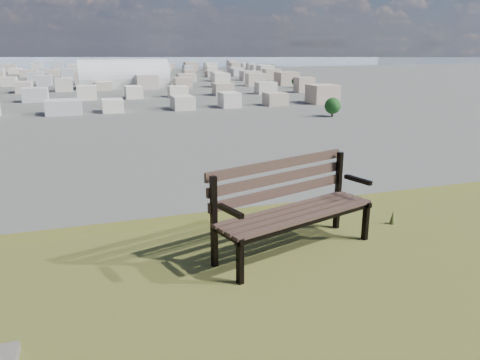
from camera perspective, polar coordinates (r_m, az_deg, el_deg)
name	(u,v)px	position (r m, az deg, el deg)	size (l,w,h in m)	color
park_bench	(290,202)	(5.27, 6.13, -2.66)	(2.03, 1.17, 1.01)	#473229
arena	(124,79)	(317.70, -13.96, 11.87)	(56.40, 24.71, 23.62)	#B6B6B2
city_blocks	(84,75)	(396.78, -18.47, 12.01)	(395.00, 361.00, 7.00)	beige
city_trees	(41,81)	(322.38, -23.14, 10.99)	(406.52, 387.20, 9.98)	black
bay_water	(82,60)	(902.03, -18.74, 13.70)	(2400.00, 700.00, 0.12)	#839AA7
far_hills	(56,45)	(1405.81, -21.48, 15.11)	(2050.00, 340.00, 60.00)	#939FB7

